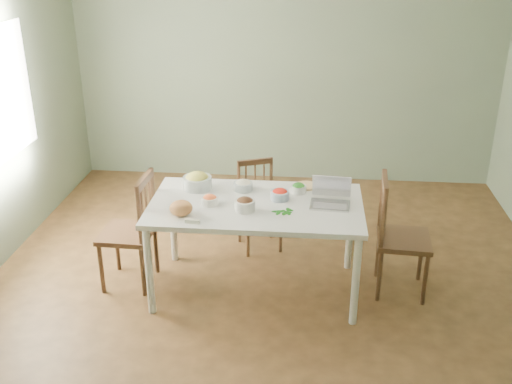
# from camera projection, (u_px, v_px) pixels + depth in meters

# --- Properties ---
(floor) EXTENTS (5.00, 5.00, 0.00)m
(floor) POSITION_uv_depth(u_px,v_px,m) (269.00, 283.00, 5.27)
(floor) COLOR #422C18
(floor) RESTS_ON ground
(wall_back) EXTENTS (5.00, 0.00, 2.70)m
(wall_back) POSITION_uv_depth(u_px,v_px,m) (286.00, 70.00, 7.01)
(wall_back) COLOR gray
(wall_back) RESTS_ON ground
(wall_front) EXTENTS (5.00, 0.00, 2.70)m
(wall_front) POSITION_uv_depth(u_px,v_px,m) (229.00, 329.00, 2.45)
(wall_front) COLOR gray
(wall_front) RESTS_ON ground
(dining_table) EXTENTS (1.74, 0.98, 0.81)m
(dining_table) POSITION_uv_depth(u_px,v_px,m) (256.00, 247.00, 5.03)
(dining_table) COLOR white
(dining_table) RESTS_ON floor
(chair_far) EXTENTS (0.49, 0.48, 0.86)m
(chair_far) POSITION_uv_depth(u_px,v_px,m) (260.00, 207.00, 5.70)
(chair_far) COLOR #432617
(chair_far) RESTS_ON floor
(chair_left) EXTENTS (0.45, 0.47, 1.02)m
(chair_left) POSITION_uv_depth(u_px,v_px,m) (127.00, 231.00, 5.08)
(chair_left) COLOR #432617
(chair_left) RESTS_ON floor
(chair_right) EXTENTS (0.46, 0.48, 1.03)m
(chair_right) POSITION_uv_depth(u_px,v_px,m) (404.00, 237.00, 4.97)
(chair_right) COLOR #432617
(chair_right) RESTS_ON floor
(bread_boule) EXTENTS (0.22, 0.22, 0.12)m
(bread_boule) POSITION_uv_depth(u_px,v_px,m) (181.00, 208.00, 4.64)
(bread_boule) COLOR #CD8042
(bread_boule) RESTS_ON dining_table
(butter_stick) EXTENTS (0.12, 0.05, 0.03)m
(butter_stick) POSITION_uv_depth(u_px,v_px,m) (192.00, 221.00, 4.53)
(butter_stick) COLOR white
(butter_stick) RESTS_ON dining_table
(bowl_squash) EXTENTS (0.29, 0.29, 0.14)m
(bowl_squash) POSITION_uv_depth(u_px,v_px,m) (197.00, 181.00, 5.12)
(bowl_squash) COLOR #E5C75E
(bowl_squash) RESTS_ON dining_table
(bowl_carrot) EXTENTS (0.17, 0.17, 0.08)m
(bowl_carrot) POSITION_uv_depth(u_px,v_px,m) (210.00, 200.00, 4.83)
(bowl_carrot) COLOR orange
(bowl_carrot) RESTS_ON dining_table
(bowl_onion) EXTENTS (0.21, 0.21, 0.09)m
(bowl_onion) POSITION_uv_depth(u_px,v_px,m) (243.00, 185.00, 5.10)
(bowl_onion) COLOR white
(bowl_onion) RESTS_ON dining_table
(bowl_mushroom) EXTENTS (0.16, 0.16, 0.11)m
(bowl_mushroom) POSITION_uv_depth(u_px,v_px,m) (245.00, 204.00, 4.72)
(bowl_mushroom) COLOR #37170B
(bowl_mushroom) RESTS_ON dining_table
(bowl_redpep) EXTENTS (0.17, 0.17, 0.09)m
(bowl_redpep) POSITION_uv_depth(u_px,v_px,m) (280.00, 194.00, 4.92)
(bowl_redpep) COLOR #E40007
(bowl_redpep) RESTS_ON dining_table
(bowl_broccoli) EXTENTS (0.14, 0.14, 0.08)m
(bowl_broccoli) POSITION_uv_depth(u_px,v_px,m) (299.00, 188.00, 5.05)
(bowl_broccoli) COLOR #1A4A11
(bowl_broccoli) RESTS_ON dining_table
(flatbread) EXTENTS (0.25, 0.25, 0.02)m
(flatbread) POSITION_uv_depth(u_px,v_px,m) (306.00, 186.00, 5.17)
(flatbread) COLOR beige
(flatbread) RESTS_ON dining_table
(basil_bunch) EXTENTS (0.18, 0.18, 0.02)m
(basil_bunch) POSITION_uv_depth(u_px,v_px,m) (282.00, 211.00, 4.71)
(basil_bunch) COLOR #16640E
(basil_bunch) RESTS_ON dining_table
(laptop) EXTENTS (0.34, 0.31, 0.21)m
(laptop) POSITION_uv_depth(u_px,v_px,m) (331.00, 194.00, 4.77)
(laptop) COLOR silver
(laptop) RESTS_ON dining_table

